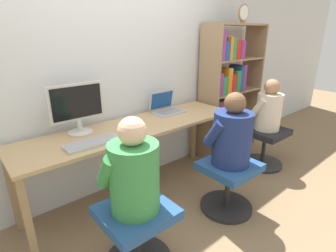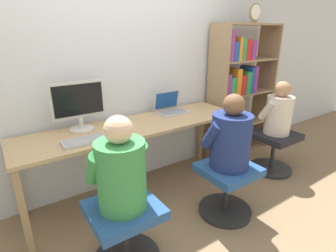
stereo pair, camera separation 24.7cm
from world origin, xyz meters
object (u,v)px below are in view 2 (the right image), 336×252
object	(u,v)px
person_at_laptop	(231,137)
person_near_shelf	(279,112)
laptop	(171,108)
desktop_monitor	(79,105)
person_at_monitor	(121,170)
desk_clock	(255,13)
office_chair_side	(273,148)
bookshelf	(237,97)
keyboard	(90,140)
office_chair_left	(125,229)
office_chair_right	(227,185)

from	to	relation	value
person_at_laptop	person_near_shelf	xyz separation A→B (m)	(1.06, 0.25, -0.01)
laptop	person_at_laptop	world-z (taller)	person_at_laptop
person_at_laptop	laptop	bearing A→B (deg)	91.47
desktop_monitor	person_at_monitor	world-z (taller)	desktop_monitor
desktop_monitor	desk_clock	size ratio (longest dim) A/B	2.23
office_chair_side	person_near_shelf	xyz separation A→B (m)	(-0.00, 0.00, 0.46)
office_chair_side	bookshelf	bearing A→B (deg)	97.90
keyboard	laptop	bearing A→B (deg)	16.09
bookshelf	keyboard	bearing A→B (deg)	-172.97
office_chair_left	laptop	bearing A→B (deg)	40.87
desk_clock	office_chair_side	xyz separation A→B (m)	(-0.02, -0.49, -1.53)
laptop	office_chair_left	distance (m)	1.42
keyboard	bookshelf	bearing A→B (deg)	7.03
desktop_monitor	keyboard	size ratio (longest dim) A/B	1.09
office_chair_right	desktop_monitor	bearing A→B (deg)	138.80
desktop_monitor	office_chair_left	world-z (taller)	desktop_monitor
office_chair_left	person_at_laptop	xyz separation A→B (m)	(1.01, -0.00, 0.47)
keyboard	office_chair_right	world-z (taller)	keyboard
office_chair_left	office_chair_right	world-z (taller)	same
laptop	office_chair_left	size ratio (longest dim) A/B	0.66
office_chair_right	person_at_monitor	distance (m)	1.12
desktop_monitor	person_at_laptop	world-z (taller)	desktop_monitor
bookshelf	office_chair_side	xyz separation A→B (m)	(0.08, -0.57, -0.52)
office_chair_right	office_chair_side	distance (m)	1.09
keyboard	person_at_laptop	world-z (taller)	person_at_laptop
keyboard	desk_clock	bearing A→B (deg)	4.62
person_at_monitor	desktop_monitor	bearing A→B (deg)	89.24
bookshelf	person_near_shelf	world-z (taller)	bookshelf
person_at_monitor	office_chair_side	size ratio (longest dim) A/B	1.32
bookshelf	office_chair_side	bearing A→B (deg)	-82.10
office_chair_right	desk_clock	distance (m)	2.02
keyboard	person_at_monitor	world-z (taller)	person_at_monitor
office_chair_right	office_chair_side	xyz separation A→B (m)	(1.06, 0.25, 0.00)
keyboard	desk_clock	xyz separation A→B (m)	(2.11, 0.17, 1.03)
desktop_monitor	person_at_monitor	bearing A→B (deg)	-90.76
laptop	office_chair_side	distance (m)	1.35
office_chair_left	bookshelf	xyz separation A→B (m)	(1.99, 0.82, 0.52)
desktop_monitor	office_chair_right	world-z (taller)	desktop_monitor
desktop_monitor	office_chair_right	size ratio (longest dim) A/B	0.96
office_chair_left	person_near_shelf	distance (m)	2.14
office_chair_right	desk_clock	size ratio (longest dim) A/B	2.33
office_chair_left	person_at_laptop	world-z (taller)	person_at_laptop
person_at_laptop	bookshelf	world-z (taller)	bookshelf
bookshelf	person_near_shelf	bearing A→B (deg)	-82.04
desktop_monitor	person_near_shelf	bearing A→B (deg)	-16.70
desktop_monitor	office_chair_left	size ratio (longest dim) A/B	0.96
desk_clock	person_near_shelf	distance (m)	1.18
laptop	office_chair_right	size ratio (longest dim) A/B	0.66
office_chair_left	bookshelf	size ratio (longest dim) A/B	0.29
person_at_monitor	bookshelf	xyz separation A→B (m)	(1.99, 0.81, 0.05)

